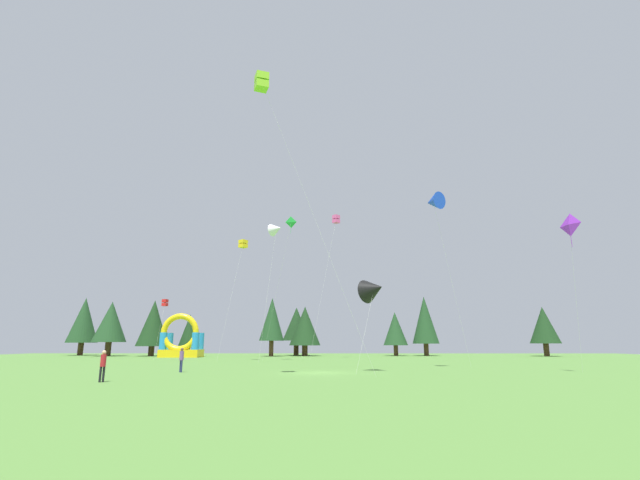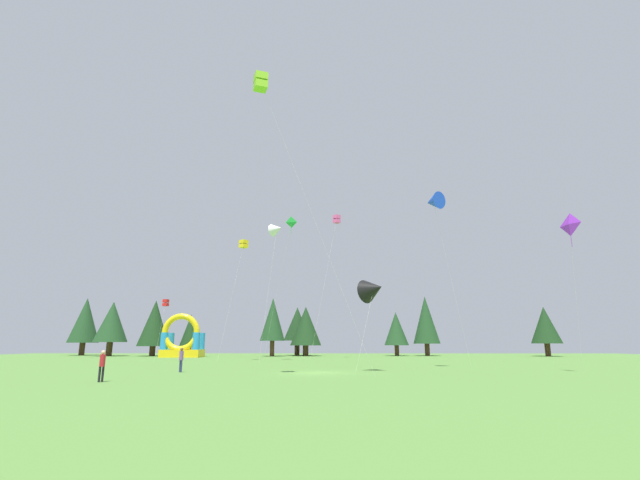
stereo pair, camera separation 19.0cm
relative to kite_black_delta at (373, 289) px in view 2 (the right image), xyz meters
name	(u,v)px [view 2 (the right image)]	position (x,y,z in m)	size (l,w,h in m)	color
ground_plane	(318,373)	(-4.36, -0.63, -6.36)	(120.00, 120.00, 0.00)	#548438
kite_black_delta	(373,289)	(0.00, 0.00, 0.00)	(3.02, 2.92, 7.45)	black
kite_red_box	(166,303)	(-25.08, 24.00, 0.99)	(0.75, 1.93, 7.81)	red
kite_yellow_box	(244,244)	(-14.32, 20.32, 8.15)	(2.66, 3.27, 15.03)	yellow
kite_pink_box	(337,219)	(-2.16, 27.75, 13.45)	(4.31, 4.00, 20.44)	#EA599E
kite_purple_diamond	(569,226)	(14.99, -1.96, 4.66)	(1.41, 3.06, 11.72)	purple
kite_white_delta	(277,229)	(-10.06, 19.89, 10.02)	(2.60, 3.33, 17.27)	white
kite_green_diamond	(291,224)	(-8.04, 17.28, 9.99)	(4.19, 5.31, 17.00)	green
kite_lime_box	(261,82)	(-8.32, -7.46, 13.73)	(8.42, 3.59, 20.72)	#8CD826
kite_blue_delta	(433,202)	(6.19, 4.08, 8.57)	(4.21, 3.27, 15.80)	blue
person_left_edge	(181,358)	(-14.97, -0.10, -5.27)	(0.45, 0.45, 1.84)	navy
person_midfield	(102,363)	(-16.85, -8.79, -5.30)	(0.42, 0.42, 1.79)	black
inflatable_yellow_castle	(182,342)	(-25.89, 34.48, -4.13)	(5.99, 3.95, 6.57)	yellow
tree_row_0	(85,320)	(-46.78, 45.01, -0.31)	(5.22, 5.22, 10.04)	#4C331E
tree_row_1	(112,322)	(-39.94, 40.75, -0.79)	(5.47, 5.47, 8.98)	#4C331E
tree_row_2	(155,323)	(-32.71, 40.81, -0.99)	(5.22, 5.22, 9.22)	#4C331E
tree_row_3	(190,330)	(-27.62, 44.40, -2.10)	(3.54, 3.54, 7.04)	#4C331E
tree_row_4	(273,319)	(-12.60, 39.62, -0.44)	(4.06, 4.06, 9.47)	#4C331E
tree_row_5	(297,324)	(-8.84, 44.92, -1.01)	(4.81, 4.81, 8.29)	#4C331E
tree_row_6	(306,326)	(-7.20, 41.81, -1.45)	(5.27, 5.27, 8.18)	#4C331E
tree_row_7	(396,329)	(8.22, 42.60, -1.89)	(4.12, 4.12, 7.29)	#4C331E
tree_row_8	(426,320)	(13.42, 42.83, -0.39)	(4.49, 4.49, 10.01)	#4C331E
tree_row_9	(545,325)	(32.58, 40.40, -1.38)	(4.82, 4.82, 8.02)	#4C331E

